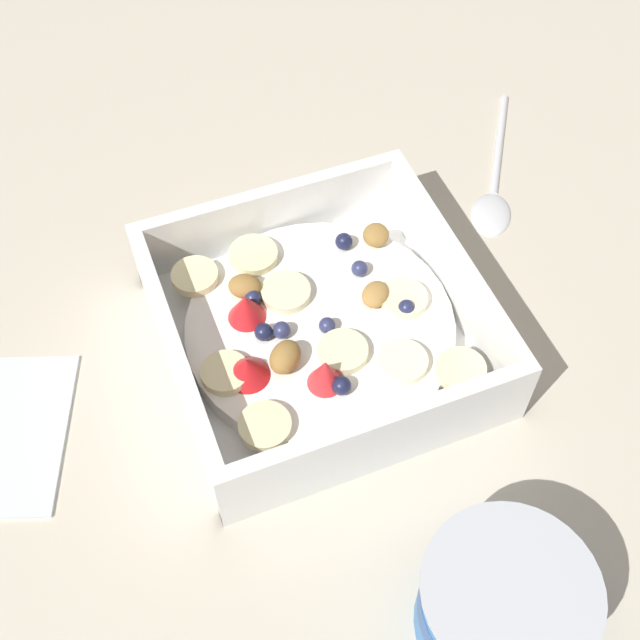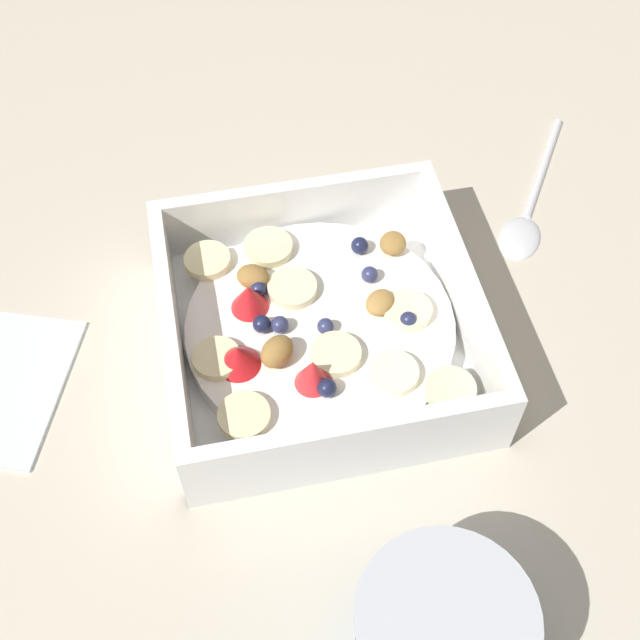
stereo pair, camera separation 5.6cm
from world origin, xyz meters
TOP-DOWN VIEW (x-y plane):
  - ground_plane at (0.00, 0.00)m, footprint 2.40×2.40m
  - fruit_bowl at (-0.01, 0.01)m, footprint 0.21×0.21m
  - spoon at (-0.20, -0.08)m, footprint 0.11×0.16m
  - yogurt_cup at (-0.03, 0.23)m, footprint 0.10×0.10m

SIDE VIEW (x-z plane):
  - ground_plane at x=0.00m, z-range 0.00..0.00m
  - spoon at x=-0.20m, z-range 0.00..0.01m
  - fruit_bowl at x=-0.01m, z-range -0.01..0.05m
  - yogurt_cup at x=-0.03m, z-range 0.00..0.06m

